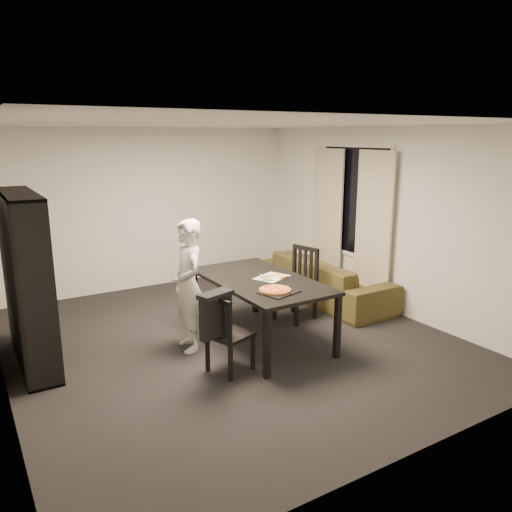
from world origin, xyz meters
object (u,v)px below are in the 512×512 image
chair_right (300,278)px  person (188,286)px  bookshelf (27,281)px  dining_table (260,284)px  sofa (327,279)px  chair_left (224,330)px  pepperoni_pizza (275,290)px  baking_tray (279,292)px

chair_right → person: (-1.73, -0.17, 0.21)m
bookshelf → chair_right: (3.37, -0.38, -0.38)m
dining_table → sofa: bearing=24.7°
chair_left → sofa: size_ratio=0.38×
bookshelf → dining_table: bookshelf is taller
chair_left → sofa: 2.82m
chair_right → person: person is taller
person → pepperoni_pizza: person is taller
chair_right → sofa: 0.92m
bookshelf → dining_table: 2.61m
baking_tray → dining_table: bearing=79.6°
dining_table → baking_tray: size_ratio=4.72×
bookshelf → sofa: 4.21m
chair_left → pepperoni_pizza: 0.73m
dining_table → chair_left: chair_left is taller
bookshelf → dining_table: bearing=-17.3°
bookshelf → baking_tray: bookshelf is taller
person → sofa: 2.63m
bookshelf → dining_table: (2.48, -0.77, -0.23)m
bookshelf → chair_left: bookshelf is taller
chair_right → baking_tray: bearing=-59.5°
chair_right → bookshelf: bearing=-110.1°
chair_left → chair_right: bearing=-77.7°
bookshelf → person: bookshelf is taller
chair_left → person: size_ratio=0.56×
bookshelf → baking_tray: size_ratio=4.75×
chair_left → sofa: (2.48, 1.34, -0.16)m
bookshelf → pepperoni_pizza: bookshelf is taller
bookshelf → pepperoni_pizza: size_ratio=5.43×
sofa → baking_tray: bearing=126.8°
dining_table → sofa: size_ratio=0.84×
baking_tray → sofa: 2.28m
person → baking_tray: (0.74, -0.78, 0.02)m
dining_table → pepperoni_pizza: (-0.14, -0.53, 0.10)m
person → pepperoni_pizza: 1.03m
bookshelf → sofa: bearing=0.0°
person → pepperoni_pizza: size_ratio=4.44×
bookshelf → pepperoni_pizza: 2.69m
chair_left → person: 0.83m
pepperoni_pizza → sofa: size_ratio=0.16×
dining_table → pepperoni_pizza: size_ratio=5.39×
bookshelf → sofa: size_ratio=0.84×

